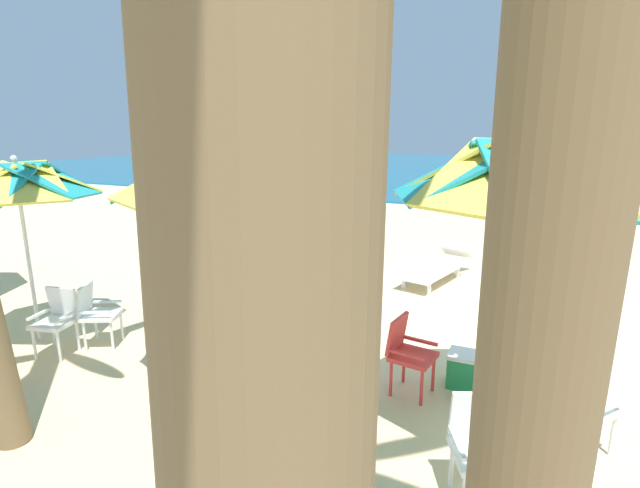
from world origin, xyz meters
TOP-DOWN VIEW (x-y plane):
  - ground_plane at (0.00, 0.00)m, footprint 80.00×80.00m
  - sea at (0.00, 28.85)m, footprint 80.00×36.00m
  - surf_foam at (0.00, 10.55)m, footprint 80.00×0.70m
  - beach_umbrella_0 at (0.32, -3.01)m, footprint 2.20×2.20m
  - plastic_chair_0 at (-0.68, -2.57)m, footprint 0.53×0.50m
  - plastic_chair_1 at (0.23, -3.90)m, footprint 0.58×0.60m
  - plastic_chair_2 at (0.98, -2.96)m, footprint 0.62×0.63m
  - beach_umbrella_1 at (-2.61, -3.13)m, footprint 2.31×2.31m
  - plastic_chair_3 at (-2.97, -3.46)m, footprint 0.47×0.49m
  - plastic_chair_4 at (-2.12, -2.49)m, footprint 0.52×0.49m
  - beach_umbrella_2 at (-5.65, -3.36)m, footprint 2.01×2.01m
  - plastic_chair_6 at (-5.04, -3.50)m, footprint 0.53×0.56m
  - plastic_chair_7 at (-4.76, -3.13)m, footprint 0.61×0.59m
  - sun_lounger_0 at (0.64, 1.99)m, footprint 0.70×2.16m
  - sun_lounger_1 at (-1.18, 1.68)m, footprint 1.13×2.23m
  - palm_tree_2 at (0.19, -6.95)m, footprint 2.91×2.91m
  - cooler_box at (-0.05, -2.17)m, footprint 0.50×0.34m

SIDE VIEW (x-z plane):
  - ground_plane at x=0.00m, z-range 0.00..0.00m
  - surf_foam at x=0.00m, z-range 0.00..0.01m
  - sea at x=0.00m, z-range 0.00..0.10m
  - cooler_box at x=-0.05m, z-range 0.00..0.40m
  - sun_lounger_0 at x=0.64m, z-range -0.03..0.59m
  - sun_lounger_1 at x=-1.18m, z-range -0.03..0.59m
  - plastic_chair_0 at x=-0.68m, z-range 0.06..0.93m
  - plastic_chair_1 at x=0.23m, z-range 0.06..0.93m
  - plastic_chair_2 at x=0.98m, z-range 0.06..0.93m
  - plastic_chair_3 at x=-2.97m, z-range 0.06..0.93m
  - plastic_chair_4 at x=-2.12m, z-range 0.06..0.93m
  - plastic_chair_6 at x=-5.04m, z-range 0.06..0.93m
  - plastic_chair_7 at x=-4.76m, z-range 0.06..0.93m
  - beach_umbrella_2 at x=-5.65m, z-range 0.93..3.46m
  - beach_umbrella_1 at x=-2.61m, z-range 1.00..3.70m
  - beach_umbrella_0 at x=0.32m, z-range 1.05..3.92m
  - palm_tree_2 at x=0.19m, z-range 0.64..4.91m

